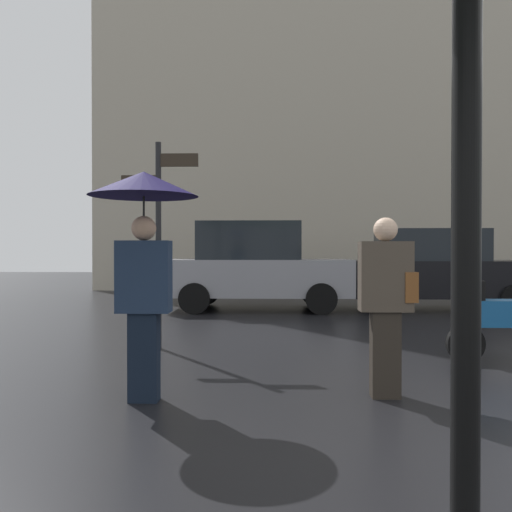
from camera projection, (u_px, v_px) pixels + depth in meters
pedestrian_with_umbrella at (144, 223)px, 4.63m from camera, size 0.99×0.99×2.09m
pedestrian_with_bag at (387, 296)px, 4.76m from camera, size 0.52×0.24×1.68m
parked_scooter at (497, 318)px, 6.23m from camera, size 1.32×0.32×1.23m
parked_car_left at (256, 266)px, 11.87m from camera, size 4.21×2.06×2.03m
parked_car_right at (436, 269)px, 11.85m from camera, size 4.10×1.96×1.86m
street_signpost at (159, 223)px, 7.12m from camera, size 1.08×0.08×2.89m
building_block at (302, 62)px, 18.38m from camera, size 14.56×2.34×16.41m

